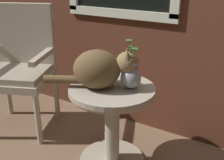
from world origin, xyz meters
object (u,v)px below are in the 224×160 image
object	(u,v)px
wicker_side_table	(112,113)
cat	(100,69)
pewter_vase_with_ivy	(131,75)
wicker_chair	(21,63)

from	to	relation	value
wicker_side_table	cat	size ratio (longest dim) A/B	1.06
wicker_side_table	pewter_vase_with_ivy	size ratio (longest dim) A/B	1.88
wicker_side_table	cat	world-z (taller)	cat
wicker_side_table	pewter_vase_with_ivy	distance (m)	0.31
wicker_side_table	pewter_vase_with_ivy	world-z (taller)	pewter_vase_with_ivy
cat	pewter_vase_with_ivy	world-z (taller)	pewter_vase_with_ivy
wicker_side_table	pewter_vase_with_ivy	bearing A→B (deg)	16.31
wicker_chair	cat	world-z (taller)	wicker_chair
cat	wicker_side_table	bearing A→B (deg)	33.90
cat	pewter_vase_with_ivy	xyz separation A→B (m)	(0.18, 0.08, -0.03)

